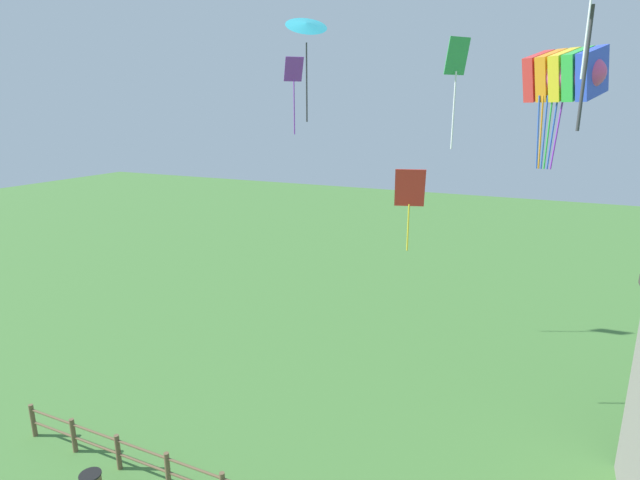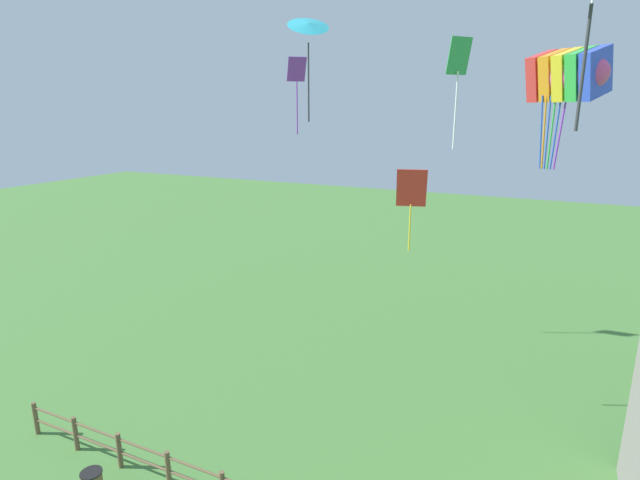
{
  "view_description": "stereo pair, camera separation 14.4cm",
  "coord_description": "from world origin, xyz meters",
  "px_view_note": "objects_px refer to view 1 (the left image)",
  "views": [
    {
      "loc": [
        4.86,
        -1.34,
        9.81
      ],
      "look_at": [
        0.0,
        9.2,
        6.79
      ],
      "focal_mm": 28.0,
      "sensor_mm": 36.0,
      "label": 1
    },
    {
      "loc": [
        4.99,
        -1.28,
        9.81
      ],
      "look_at": [
        0.0,
        9.2,
        6.79
      ],
      "focal_mm": 28.0,
      "sensor_mm": 36.0,
      "label": 2
    }
  ],
  "objects_px": {
    "kite_green_diamond": "(456,71)",
    "kite_red_diamond": "(410,194)",
    "kite_rainbow_parafoil": "(565,75)",
    "kite_cyan_delta": "(306,27)",
    "kite_purple_streamer": "(294,79)"
  },
  "relations": [
    {
      "from": "kite_cyan_delta",
      "to": "kite_rainbow_parafoil",
      "type": "bearing_deg",
      "value": 26.65
    },
    {
      "from": "kite_green_diamond",
      "to": "kite_cyan_delta",
      "type": "height_order",
      "value": "kite_cyan_delta"
    },
    {
      "from": "kite_green_diamond",
      "to": "kite_cyan_delta",
      "type": "relative_size",
      "value": 0.95
    },
    {
      "from": "kite_cyan_delta",
      "to": "kite_red_diamond",
      "type": "bearing_deg",
      "value": 5.6
    },
    {
      "from": "kite_red_diamond",
      "to": "kite_cyan_delta",
      "type": "bearing_deg",
      "value": -174.4
    },
    {
      "from": "kite_rainbow_parafoil",
      "to": "kite_green_diamond",
      "type": "bearing_deg",
      "value": -132.0
    },
    {
      "from": "kite_rainbow_parafoil",
      "to": "kite_cyan_delta",
      "type": "xyz_separation_m",
      "value": [
        -7.39,
        -3.71,
        1.4
      ]
    },
    {
      "from": "kite_red_diamond",
      "to": "kite_cyan_delta",
      "type": "xyz_separation_m",
      "value": [
        -3.39,
        -0.33,
        5.01
      ]
    },
    {
      "from": "kite_red_diamond",
      "to": "kite_purple_streamer",
      "type": "bearing_deg",
      "value": 148.05
    },
    {
      "from": "kite_green_diamond",
      "to": "kite_red_diamond",
      "type": "relative_size",
      "value": 1.19
    },
    {
      "from": "kite_rainbow_parafoil",
      "to": "kite_red_diamond",
      "type": "height_order",
      "value": "kite_rainbow_parafoil"
    },
    {
      "from": "kite_green_diamond",
      "to": "kite_purple_streamer",
      "type": "xyz_separation_m",
      "value": [
        -7.1,
        3.51,
        0.12
      ]
    },
    {
      "from": "kite_rainbow_parafoil",
      "to": "kite_green_diamond",
      "type": "height_order",
      "value": "kite_green_diamond"
    },
    {
      "from": "kite_cyan_delta",
      "to": "kite_green_diamond",
      "type": "bearing_deg",
      "value": 6.75
    },
    {
      "from": "kite_red_diamond",
      "to": "kite_cyan_delta",
      "type": "relative_size",
      "value": 0.8
    }
  ]
}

